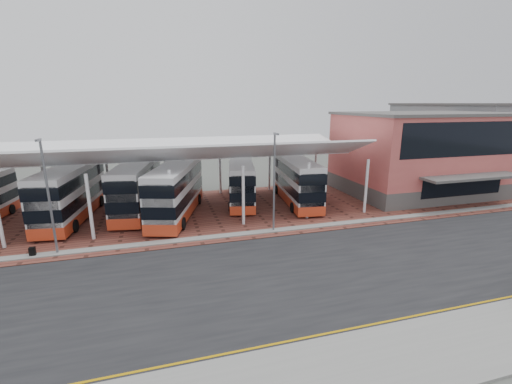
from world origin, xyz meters
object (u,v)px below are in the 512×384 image
bus_1 (71,193)px  bus_4 (241,182)px  terminal (423,153)px  bus_3 (177,191)px  bus_5 (296,181)px  bus_2 (137,188)px

bus_1 → bus_4: (15.94, 1.14, -0.23)m
terminal → bus_3: (-28.34, -1.40, -2.21)m
bus_1 → bus_5: (21.49, -0.61, -0.09)m
bus_2 → bus_5: size_ratio=1.03×
bus_5 → terminal: bearing=8.3°
bus_3 → bus_4: 7.39m
bus_2 → bus_4: bearing=12.2°
bus_1 → bus_5: bus_1 is taller
bus_2 → bus_3: (3.53, -2.40, 0.03)m
bus_2 → bus_5: 15.93m
bus_1 → bus_2: (5.61, 0.66, -0.02)m
bus_4 → bus_2: bearing=-165.5°
bus_3 → bus_1: bearing=-173.7°
bus_1 → bus_5: bearing=6.0°
terminal → bus_1: (-37.48, 0.34, -2.21)m
terminal → bus_4: 21.73m
bus_5 → bus_4: bearing=169.8°
bus_1 → bus_4: bus_1 is taller
bus_5 → bus_2: bearing=-177.3°
bus_3 → terminal: bearing=20.0°
terminal → bus_2: bearing=178.2°
bus_4 → bus_5: 5.82m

